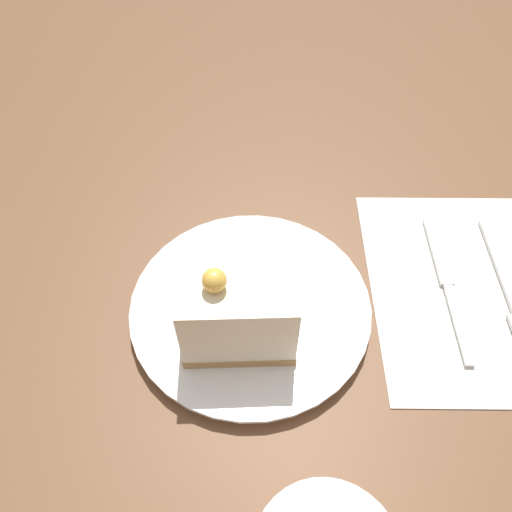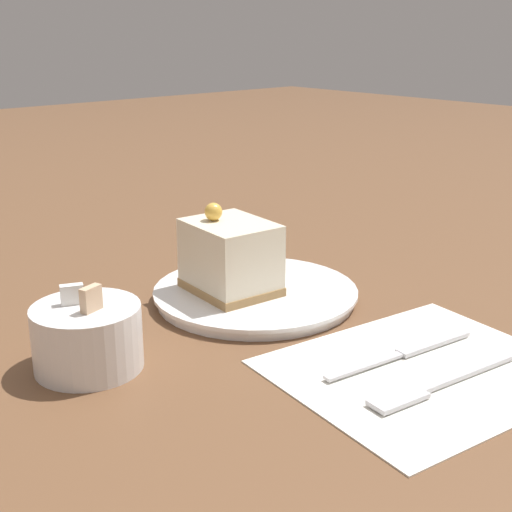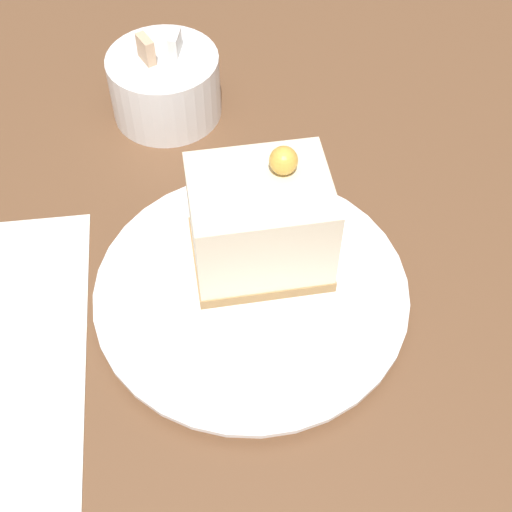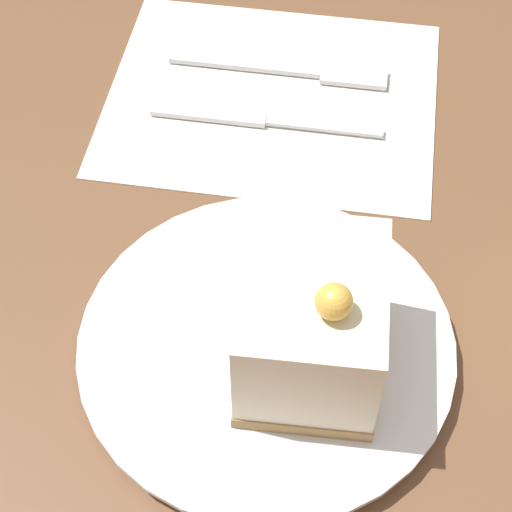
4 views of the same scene
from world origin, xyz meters
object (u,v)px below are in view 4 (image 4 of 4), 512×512
(plate, at_px, (266,345))
(cake_slice, at_px, (312,324))
(fork, at_px, (297,70))
(knife, at_px, (244,117))

(plate, relative_size, cake_slice, 2.17)
(plate, xyz_separation_m, fork, (-0.25, 0.02, -0.00))
(cake_slice, height_order, fork, cake_slice)
(plate, relative_size, knife, 1.30)
(cake_slice, distance_m, knife, 0.22)
(cake_slice, relative_size, fork, 0.60)
(cake_slice, bearing_deg, plate, -112.35)
(fork, relative_size, knife, 0.99)
(plate, distance_m, knife, 0.20)
(cake_slice, bearing_deg, fork, -173.73)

